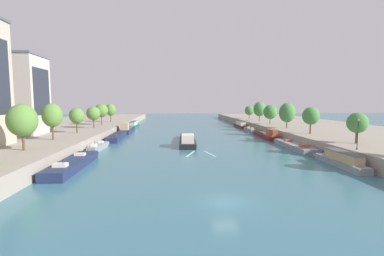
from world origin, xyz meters
TOP-DOWN VIEW (x-y plane):
  - ground_plane at (0.00, 0.00)m, footprint 400.00×400.00m
  - quay_left at (-40.34, 55.00)m, footprint 36.00×170.00m
  - quay_right at (40.34, 55.00)m, footprint 36.00×170.00m
  - barge_midriver at (-1.82, 38.70)m, footprint 4.44×21.59m
  - wake_behind_barge at (-0.13, 24.97)m, footprint 5.60×6.01m
  - moored_boat_left_far at (-20.18, 15.23)m, footprint 3.26×16.20m
  - moored_boat_left_end at (-20.68, 30.81)m, footprint 2.04×10.13m
  - moored_boat_left_midway at (-20.13, 46.10)m, footprint 3.32×15.25m
  - moored_boat_left_upstream at (-20.17, 62.24)m, footprint 3.30×15.38m
  - moored_boat_left_downstream at (-20.35, 78.85)m, footprint 2.66×12.61m
  - moored_boat_right_near at (20.56, 13.56)m, footprint 2.20×12.30m
  - moored_boat_right_lone at (20.55, 29.62)m, footprint 3.84×16.60m
  - moored_boat_right_far at (20.25, 46.43)m, footprint 3.40×15.66m
  - moored_boat_right_end at (19.93, 61.61)m, footprint 1.96×10.38m
  - moored_boat_right_midway at (20.64, 76.92)m, footprint 2.71×14.63m
  - tree_left_far at (-28.20, 17.21)m, footprint 4.36×4.36m
  - tree_left_by_lamp at (-28.84, 28.96)m, footprint 3.79×3.79m
  - tree_left_distant at (-28.26, 40.64)m, footprint 3.41×3.41m
  - tree_left_midway at (-27.82, 52.67)m, footprint 3.82×3.82m
  - tree_left_third at (-28.42, 63.43)m, footprint 4.21×4.21m
  - tree_left_past_mid at (-28.39, 76.24)m, footprint 3.77×3.77m
  - tree_right_end_of_row at (27.66, 20.39)m, footprint 3.51×3.51m
  - tree_right_midway at (26.77, 35.23)m, footprint 3.85×3.85m
  - tree_right_second at (26.85, 48.70)m, footprint 4.42×4.42m
  - tree_right_third at (26.92, 62.33)m, footprint 4.50×4.50m
  - tree_right_distant at (27.72, 76.20)m, footprint 4.63×4.63m
  - tree_right_far at (27.74, 90.37)m, footprint 3.87×3.87m
  - lamppost_right_bank at (23.61, 14.43)m, footprint 0.28×0.28m
  - building_left_middle at (-41.38, 39.01)m, footprint 12.57×9.69m

SIDE VIEW (x-z plane):
  - ground_plane at x=0.00m, z-range 0.00..0.00m
  - wake_behind_barge at x=-0.13m, z-range 0.00..0.03m
  - moored_boat_right_lone at x=20.55m, z-range -0.53..1.65m
  - moored_boat_left_end at x=-20.68m, z-range -0.51..1.77m
  - moored_boat_right_end at x=19.93m, z-range -0.51..1.78m
  - moored_boat_left_far at x=-20.18m, z-range -0.53..1.87m
  - moored_boat_left_midway at x=-20.13m, z-range -0.53..1.93m
  - barge_midriver at x=-1.82m, z-range -0.56..2.27m
  - moored_boat_right_far at x=20.25m, z-range -0.58..2.29m
  - moored_boat_right_near at x=20.56m, z-range -0.20..2.20m
  - moored_boat_left_upstream at x=-20.17m, z-range -0.67..2.70m
  - moored_boat_left_downstream at x=-20.35m, z-range -0.21..2.28m
  - moored_boat_right_midway at x=20.64m, z-range -0.21..2.29m
  - quay_left at x=-40.34m, z-range 0.00..2.44m
  - quay_right at x=40.34m, z-range 0.00..2.44m
  - lamppost_right_bank at x=23.61m, z-range 2.66..7.46m
  - tree_right_far at x=27.74m, z-range 3.22..8.92m
  - tree_right_end_of_row at x=27.66m, z-range 3.36..8.93m
  - tree_right_third at x=26.92m, z-range 3.28..9.69m
  - tree_left_distant at x=-28.26m, z-range 3.53..9.53m
  - tree_left_midway at x=-27.82m, z-range 3.53..9.63m
  - tree_right_midway at x=26.77m, z-range 3.48..9.72m
  - tree_right_second at x=26.85m, z-range 3.25..10.40m
  - tree_left_past_mid at x=-28.39m, z-range 3.53..10.23m
  - tree_left_third at x=-28.42m, z-range 3.66..10.41m
  - tree_left_far at x=-28.20m, z-range 3.50..10.64m
  - tree_right_distant at x=27.72m, z-range 3.36..10.78m
  - tree_left_by_lamp at x=-28.84m, z-range 3.66..10.82m
  - building_left_middle at x=-41.38m, z-range 2.45..20.62m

